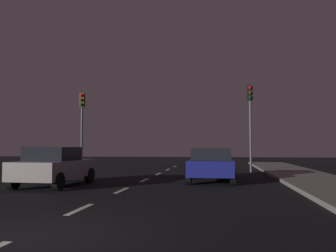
% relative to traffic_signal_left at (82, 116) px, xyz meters
% --- Properties ---
extents(ground_plane, '(80.00, 80.00, 0.00)m').
position_rel_traffic_signal_left_xyz_m(ground_plane, '(5.34, -8.96, -3.48)').
color(ground_plane, black).
extents(lane_stripe_second, '(0.16, 1.60, 0.01)m').
position_rel_traffic_signal_left_xyz_m(lane_stripe_second, '(5.34, -13.36, -3.48)').
color(lane_stripe_second, silver).
rests_on(lane_stripe_second, ground_plane).
extents(lane_stripe_third, '(0.16, 1.60, 0.01)m').
position_rel_traffic_signal_left_xyz_m(lane_stripe_third, '(5.34, -9.56, -3.48)').
color(lane_stripe_third, silver).
rests_on(lane_stripe_third, ground_plane).
extents(lane_stripe_fourth, '(0.16, 1.60, 0.01)m').
position_rel_traffic_signal_left_xyz_m(lane_stripe_fourth, '(5.34, -5.76, -3.48)').
color(lane_stripe_fourth, silver).
rests_on(lane_stripe_fourth, ground_plane).
extents(lane_stripe_fifth, '(0.16, 1.60, 0.01)m').
position_rel_traffic_signal_left_xyz_m(lane_stripe_fifth, '(5.34, -1.96, -3.48)').
color(lane_stripe_fifth, silver).
rests_on(lane_stripe_fifth, ground_plane).
extents(lane_stripe_sixth, '(0.16, 1.60, 0.01)m').
position_rel_traffic_signal_left_xyz_m(lane_stripe_sixth, '(5.34, 1.84, -3.48)').
color(lane_stripe_sixth, silver).
rests_on(lane_stripe_sixth, ground_plane).
extents(lane_stripe_seventh, '(0.16, 1.60, 0.01)m').
position_rel_traffic_signal_left_xyz_m(lane_stripe_seventh, '(5.34, 5.64, -3.48)').
color(lane_stripe_seventh, silver).
rests_on(lane_stripe_seventh, ground_plane).
extents(traffic_signal_left, '(0.32, 0.38, 4.97)m').
position_rel_traffic_signal_left_xyz_m(traffic_signal_left, '(0.00, 0.00, 0.00)').
color(traffic_signal_left, '#4C4C51').
rests_on(traffic_signal_left, ground_plane).
extents(traffic_signal_right, '(0.32, 0.38, 5.22)m').
position_rel_traffic_signal_left_xyz_m(traffic_signal_right, '(10.61, 0.00, 0.16)').
color(traffic_signal_right, '#4C4C51').
rests_on(traffic_signal_right, ground_plane).
extents(car_stopped_ahead, '(2.04, 4.33, 1.46)m').
position_rel_traffic_signal_left_xyz_m(car_stopped_ahead, '(8.41, -5.82, -2.73)').
color(car_stopped_ahead, navy).
rests_on(car_stopped_ahead, ground_plane).
extents(car_adjacent_lane, '(2.06, 3.93, 1.52)m').
position_rel_traffic_signal_left_xyz_m(car_adjacent_lane, '(2.37, -8.65, -2.71)').
color(car_adjacent_lane, gray).
rests_on(car_adjacent_lane, ground_plane).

